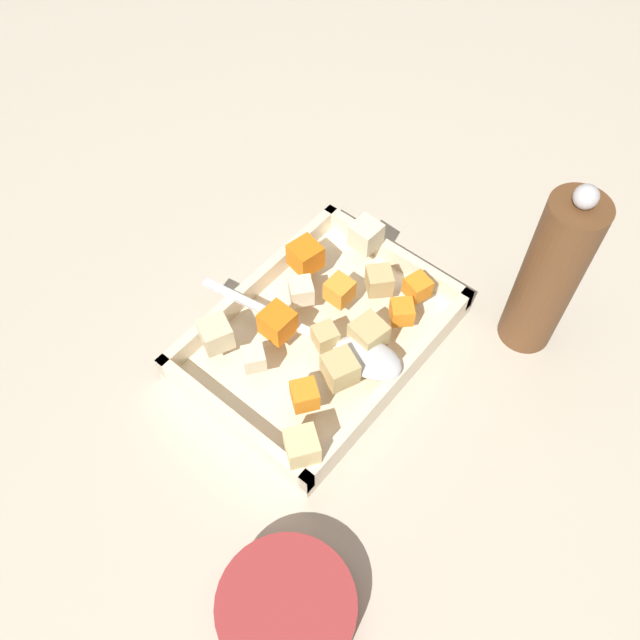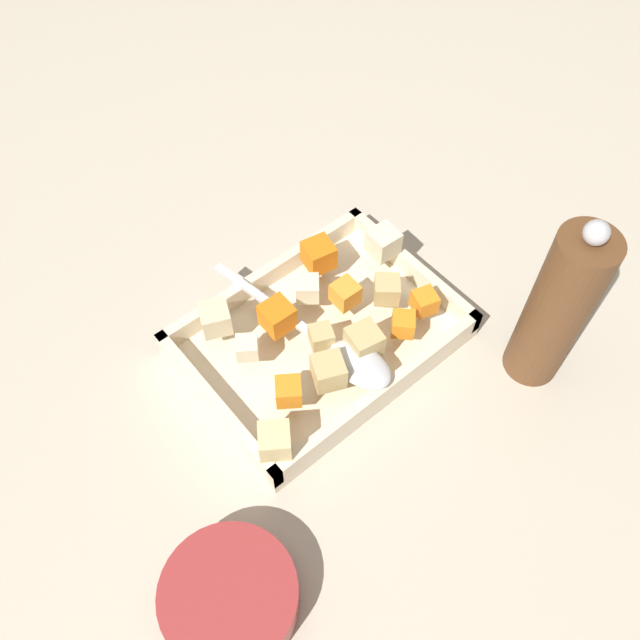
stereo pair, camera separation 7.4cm
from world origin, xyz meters
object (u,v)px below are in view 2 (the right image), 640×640
Objects in this scene: pepper_mill at (557,309)px; small_prep_bowl at (230,598)px; serving_spoon at (350,358)px; baking_dish at (320,339)px.

pepper_mill is 1.88× the size of small_prep_bowl.
serving_spoon is 0.27m from small_prep_bowl.
serving_spoon is 0.22m from pepper_mill.
serving_spoon is 2.02× the size of small_prep_bowl.
baking_dish is 0.26m from pepper_mill.
baking_dish is at bearing -16.33° from serving_spoon.
baking_dish is 1.18× the size of serving_spoon.
small_prep_bowl is at bearing 178.74° from pepper_mill.
baking_dish is at bearing 134.08° from pepper_mill.
pepper_mill is at bearing -1.26° from small_prep_bowl.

